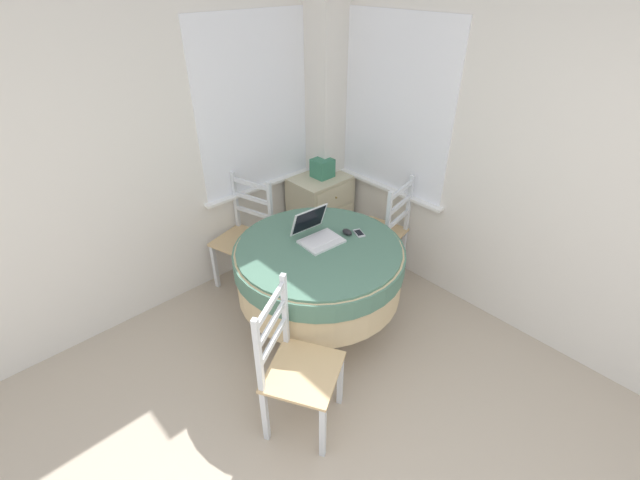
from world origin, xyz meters
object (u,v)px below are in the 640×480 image
dining_chair_near_back_window (246,237)px  storage_box (322,168)px  cell_phone (359,233)px  corner_cabinet (320,212)px  computer_mouse (347,232)px  round_dining_table (319,266)px  dining_chair_near_right_window (383,233)px  dining_chair_camera_near (296,368)px  laptop (317,234)px

dining_chair_near_back_window → storage_box: bearing=-1.2°
cell_phone → corner_cabinet: cell_phone is taller
computer_mouse → round_dining_table: bearing=174.9°
round_dining_table → dining_chair_near_right_window: bearing=6.6°
dining_chair_near_right_window → dining_chair_camera_near: (-1.54, -0.63, 0.00)m
laptop → cell_phone: laptop is taller
laptop → cell_phone: 0.33m
dining_chair_camera_near → storage_box: dining_chair_camera_near is taller
round_dining_table → cell_phone: size_ratio=9.92×
laptop → cell_phone: (0.28, -0.16, -0.04)m
corner_cabinet → storage_box: size_ratio=4.38×
dining_chair_near_right_window → storage_box: bearing=91.9°
dining_chair_near_back_window → corner_cabinet: (0.89, -0.01, -0.08)m
laptop → dining_chair_near_back_window: laptop is taller
round_dining_table → dining_chair_camera_near: dining_chair_camera_near is taller
cell_phone → dining_chair_near_back_window: size_ratio=0.13×
computer_mouse → cell_phone: bearing=-36.5°
round_dining_table → storage_box: (0.84, 0.85, 0.27)m
laptop → dining_chair_near_back_window: (-0.12, 0.79, -0.34)m
storage_box → corner_cabinet: bearing=135.8°
computer_mouse → dining_chair_near_back_window: (-0.33, 0.90, -0.32)m
computer_mouse → corner_cabinet: 1.13m
dining_chair_near_back_window → storage_box: (0.91, -0.02, 0.39)m
dining_chair_near_right_window → laptop: bearing=-178.7°
corner_cabinet → storage_box: storage_box is taller
round_dining_table → laptop: bearing=55.6°
round_dining_table → dining_chair_camera_near: 0.87m
round_dining_table → cell_phone: cell_phone is taller
corner_cabinet → dining_chair_near_right_window: bearing=-87.1°
cell_phone → storage_box: 1.06m
cell_phone → dining_chair_near_right_window: dining_chair_near_right_window is taller
computer_mouse → laptop: bearing=153.5°
corner_cabinet → storage_box: bearing=-44.2°
computer_mouse → dining_chair_near_back_window: bearing=110.4°
round_dining_table → computer_mouse: computer_mouse is taller
corner_cabinet → round_dining_table: bearing=-133.6°
round_dining_table → storage_box: size_ratio=7.09×
computer_mouse → cell_phone: size_ratio=0.68×
round_dining_table → computer_mouse: bearing=-5.1°
computer_mouse → dining_chair_near_back_window: 1.01m
computer_mouse → dining_chair_near_right_window: dining_chair_near_right_window is taller
computer_mouse → dining_chair_near_right_window: bearing=11.7°
computer_mouse → corner_cabinet: (0.56, 0.89, -0.40)m
cell_phone → dining_chair_near_back_window: dining_chair_near_back_window is taller
round_dining_table → corner_cabinet: size_ratio=1.62×
round_dining_table → dining_chair_near_back_window: bearing=94.4°
dining_chair_near_right_window → cell_phone: bearing=-161.2°
computer_mouse → dining_chair_camera_near: (-0.95, -0.50, -0.32)m
dining_chair_near_back_window → corner_cabinet: size_ratio=1.28×
dining_chair_near_back_window → storage_box: size_ratio=5.63×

